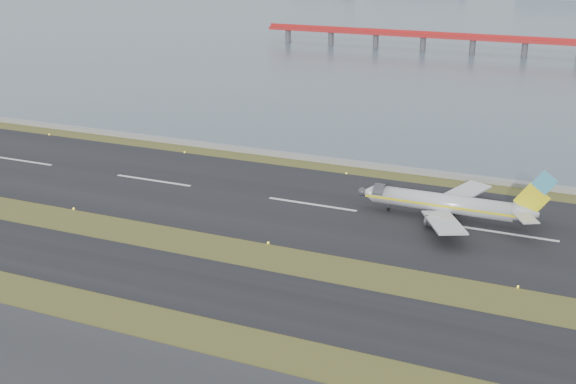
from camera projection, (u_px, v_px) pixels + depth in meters
ground at (251, 260)px, 128.17m from camera, size 1000.00×1000.00×0.00m
taxiway_strip at (218, 288)px, 117.78m from camera, size 1000.00×18.00×0.10m
runway_strip at (312, 205)px, 154.09m from camera, size 1000.00×45.00×0.10m
seawall at (356, 164)px, 179.87m from camera, size 1000.00×2.50×1.00m
bay_water at (527, 13)px, 525.88m from camera, size 1400.00×800.00×1.30m
red_pier at (526, 41)px, 334.43m from camera, size 260.00×5.00×10.20m
airliner at (449, 204)px, 144.73m from camera, size 38.52×32.89×12.80m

